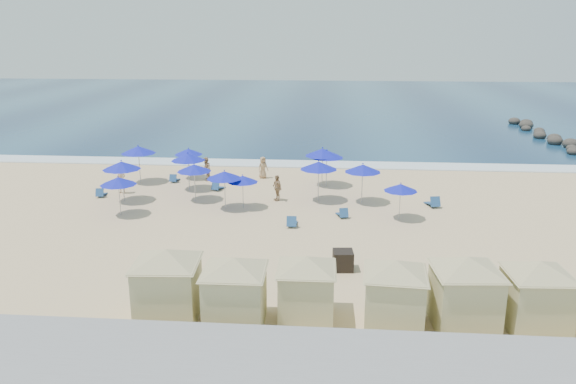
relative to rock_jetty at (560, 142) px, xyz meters
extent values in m
plane|color=#D6B687|center=(-24.01, -24.90, -0.36)|extent=(160.00, 160.00, 0.00)
cube|color=#0D294B|center=(-24.01, 30.10, -0.33)|extent=(160.00, 80.00, 0.06)
cube|color=white|center=(-24.01, -9.40, -0.32)|extent=(160.00, 2.50, 0.08)
cube|color=gray|center=(-24.01, -37.90, 0.19)|extent=(160.00, 2.20, 1.10)
ellipsoid|color=#282422|center=(-0.37, -3.90, -0.06)|extent=(1.08, 1.08, 0.70)
ellipsoid|color=#282422|center=(0.11, -2.40, -0.09)|extent=(1.00, 1.00, 0.65)
ellipsoid|color=#282422|center=(0.59, -0.90, 0.05)|extent=(1.48, 1.48, 0.96)
ellipsoid|color=#282422|center=(-0.25, 0.60, 0.02)|extent=(1.40, 1.40, 0.91)
ellipsoid|color=#282422|center=(0.23, 2.10, 0.00)|extent=(1.32, 1.32, 0.86)
ellipsoid|color=#282422|center=(-0.61, 3.60, -0.02)|extent=(1.24, 1.24, 0.81)
ellipsoid|color=#282422|center=(-0.13, 5.10, -0.04)|extent=(1.16, 1.16, 0.75)
ellipsoid|color=#282422|center=(0.35, 6.60, -0.06)|extent=(1.08, 1.08, 0.70)
ellipsoid|color=#282422|center=(-0.49, 8.10, -0.09)|extent=(1.00, 1.00, 0.65)
ellipsoid|color=#282422|center=(-0.01, 9.60, 0.05)|extent=(1.48, 1.48, 0.96)
ellipsoid|color=#282422|center=(0.47, 11.10, 0.02)|extent=(1.40, 1.40, 0.91)
ellipsoid|color=#282422|center=(-0.37, 12.60, 0.00)|extent=(1.32, 1.32, 0.86)
cube|color=black|center=(-20.37, -29.71, 0.07)|extent=(0.95, 0.95, 0.87)
cube|color=beige|center=(-26.82, -34.57, 0.72)|extent=(2.29, 2.29, 2.16)
cube|color=tan|center=(-26.82, -34.57, 1.80)|extent=(2.40, 2.40, 0.09)
pyramid|color=tan|center=(-26.82, -34.57, 2.34)|extent=(4.72, 4.72, 0.54)
cube|color=beige|center=(-24.30, -34.85, 0.67)|extent=(2.10, 2.10, 2.06)
cube|color=tan|center=(-24.30, -34.85, 1.70)|extent=(2.20, 2.20, 0.08)
pyramid|color=tan|center=(-24.30, -34.85, 2.22)|extent=(4.52, 4.52, 0.52)
cube|color=beige|center=(-21.79, -34.22, 0.62)|extent=(1.99, 1.99, 1.95)
cube|color=tan|center=(-21.79, -34.22, 1.59)|extent=(2.09, 2.09, 0.08)
pyramid|color=tan|center=(-21.79, -34.22, 2.08)|extent=(4.28, 4.28, 0.49)
cube|color=beige|center=(-18.65, -34.52, 0.65)|extent=(2.16, 2.16, 2.03)
cube|color=tan|center=(-18.65, -34.52, 1.66)|extent=(2.27, 2.27, 0.08)
pyramid|color=tan|center=(-18.65, -34.52, 2.17)|extent=(4.43, 4.43, 0.51)
cube|color=beige|center=(-16.17, -34.34, 0.71)|extent=(2.30, 2.30, 2.13)
cube|color=tan|center=(-16.17, -34.34, 1.77)|extent=(2.41, 2.41, 0.09)
pyramid|color=tan|center=(-16.17, -34.34, 2.31)|extent=(4.66, 4.66, 0.53)
cube|color=beige|center=(-13.67, -34.21, 0.65)|extent=(2.14, 2.14, 2.03)
cube|color=tan|center=(-13.67, -34.21, 1.67)|extent=(2.25, 2.25, 0.08)
pyramid|color=tan|center=(-13.67, -34.21, 2.18)|extent=(4.45, 4.45, 0.51)
cylinder|color=#A5A8AD|center=(-34.32, -15.81, 0.71)|extent=(0.06, 0.06, 2.14)
cone|color=#1118B8|center=(-34.32, -15.81, 1.98)|extent=(2.37, 2.37, 0.51)
sphere|color=#1118B8|center=(-34.32, -15.81, 2.29)|extent=(0.09, 0.09, 0.09)
cylinder|color=#A5A8AD|center=(-33.02, -23.02, 0.57)|extent=(0.05, 0.05, 1.86)
cone|color=#1118B8|center=(-33.02, -23.02, 1.67)|extent=(2.06, 2.06, 0.44)
sphere|color=#1118B8|center=(-33.02, -23.02, 1.94)|extent=(0.08, 0.08, 0.08)
cylinder|color=#A5A8AD|center=(-31.17, -14.41, 0.54)|extent=(0.05, 0.05, 1.80)
cone|color=#1118B8|center=(-31.17, -14.41, 1.60)|extent=(1.99, 1.99, 0.43)
sphere|color=#1118B8|center=(-31.17, -14.41, 1.86)|extent=(0.08, 0.08, 0.08)
cylinder|color=#A5A8AD|center=(-29.44, -19.78, 0.60)|extent=(0.05, 0.05, 1.92)
cone|color=#1118B8|center=(-29.44, -19.78, 1.73)|extent=(2.12, 2.12, 0.45)
sphere|color=#1118B8|center=(-29.44, -19.78, 2.01)|extent=(0.08, 0.08, 0.08)
cylinder|color=#A5A8AD|center=(-30.44, -17.33, 0.66)|extent=(0.05, 0.05, 2.04)
cone|color=#1118B8|center=(-30.44, -17.33, 1.86)|extent=(2.25, 2.25, 0.48)
sphere|color=#1118B8|center=(-30.44, -17.33, 2.16)|extent=(0.09, 0.09, 0.09)
cylinder|color=#A5A8AD|center=(-26.20, -21.11, 0.46)|extent=(0.04, 0.04, 1.65)
cone|color=#1118B8|center=(-26.20, -21.11, 1.44)|extent=(1.83, 1.83, 0.39)
sphere|color=#1118B8|center=(-26.20, -21.11, 1.68)|extent=(0.07, 0.07, 0.07)
cylinder|color=#A5A8AD|center=(-27.24, -21.34, 0.59)|extent=(0.05, 0.05, 1.90)
cone|color=#1118B8|center=(-27.24, -21.34, 1.72)|extent=(2.11, 2.11, 0.45)
sphere|color=#1118B8|center=(-27.24, -21.34, 1.99)|extent=(0.08, 0.08, 0.08)
cylinder|color=#A5A8AD|center=(-21.62, -15.58, 0.70)|extent=(0.06, 0.06, 2.13)
cone|color=#1118B8|center=(-21.62, -15.58, 1.97)|extent=(2.36, 2.36, 0.50)
sphere|color=#1118B8|center=(-21.62, -15.58, 2.28)|extent=(0.09, 0.09, 0.09)
cylinder|color=#A5A8AD|center=(-21.77, -19.27, 0.68)|extent=(0.05, 0.05, 2.08)
cone|color=#1118B8|center=(-21.77, -19.27, 1.91)|extent=(2.30, 2.30, 0.49)
sphere|color=#1118B8|center=(-21.77, -19.27, 2.21)|extent=(0.09, 0.09, 0.09)
cylinder|color=#A5A8AD|center=(-21.32, -15.72, 0.66)|extent=(0.05, 0.05, 2.04)
cone|color=#1118B8|center=(-21.32, -15.72, 1.87)|extent=(2.26, 2.26, 0.48)
sphere|color=#1118B8|center=(-21.32, -15.72, 2.16)|extent=(0.09, 0.09, 0.09)
cylinder|color=#A5A8AD|center=(-19.09, -19.44, 0.64)|extent=(0.05, 0.05, 2.01)
cone|color=#1118B8|center=(-19.09, -19.44, 1.83)|extent=(2.22, 2.22, 0.48)
sphere|color=#1118B8|center=(-19.09, -19.44, 2.12)|extent=(0.08, 0.08, 0.08)
cylinder|color=#A5A8AD|center=(-17.13, -22.46, 0.49)|extent=(0.04, 0.04, 1.70)
cone|color=#1118B8|center=(-17.13, -22.46, 1.49)|extent=(1.88, 1.88, 0.40)
sphere|color=#1118B8|center=(-17.13, -22.46, 1.74)|extent=(0.07, 0.07, 0.07)
cylinder|color=#A5A8AD|center=(-33.81, -20.33, 0.69)|extent=(0.06, 0.06, 2.10)
cone|color=#1118B8|center=(-33.81, -20.33, 1.93)|extent=(2.32, 2.32, 0.50)
sphere|color=#1118B8|center=(-33.81, -20.33, 2.24)|extent=(0.09, 0.09, 0.09)
cube|color=navy|center=(-35.70, -19.27, -0.22)|extent=(0.63, 1.11, 0.29)
cube|color=navy|center=(-35.64, -19.71, -0.01)|extent=(0.53, 0.35, 0.51)
cube|color=navy|center=(-32.01, -15.31, -0.22)|extent=(0.50, 1.05, 0.29)
cube|color=navy|center=(-32.01, -15.75, -0.01)|extent=(0.49, 0.29, 0.51)
cube|color=navy|center=(-28.49, -17.16, -0.22)|extent=(0.80, 1.19, 0.30)
cube|color=navy|center=(-28.62, -17.60, 0.00)|extent=(0.58, 0.43, 0.53)
cube|color=navy|center=(-23.06, -23.95, -0.21)|extent=(0.53, 1.13, 0.31)
cube|color=navy|center=(-23.06, -24.43, 0.02)|extent=(0.53, 0.31, 0.55)
cube|color=navy|center=(-20.34, -22.21, -0.22)|extent=(0.74, 1.15, 0.29)
cube|color=navy|center=(-20.23, -22.64, -0.01)|extent=(0.55, 0.40, 0.51)
cube|color=navy|center=(-14.86, -19.72, -0.20)|extent=(0.83, 1.33, 0.34)
cube|color=navy|center=(-14.75, -20.23, 0.05)|extent=(0.64, 0.45, 0.60)
imported|color=#A4805B|center=(-34.59, -18.58, 0.55)|extent=(0.78, 0.64, 1.82)
imported|color=#A4805B|center=(-29.83, -14.93, 0.48)|extent=(0.76, 0.91, 1.68)
imported|color=#A4805B|center=(-24.34, -19.37, 0.46)|extent=(0.88, 1.02, 1.64)
imported|color=#A4805B|center=(-25.90, -13.91, 0.42)|extent=(0.91, 0.86, 1.57)
camera|label=1|loc=(-20.95, -52.84, 9.81)|focal=35.00mm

